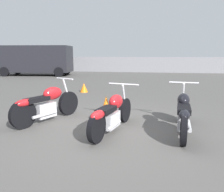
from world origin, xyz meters
The scene contains 8 objects.
ground_plane centered at (0.00, 0.00, 0.00)m, with size 60.00×60.00×0.00m, color #514F4C.
fence_back centered at (0.00, 15.96, 0.70)m, with size 40.00×0.04×1.39m.
motorcycle_slot_0 centered at (-1.56, 0.37, 0.43)m, with size 0.96×1.85×0.99m.
motorcycle_slot_1 centered at (0.09, -0.07, 0.39)m, with size 0.82×1.94×0.94m.
motorcycle_slot_2 centered at (1.53, 0.10, 0.41)m, with size 0.64×2.02×0.98m.
parked_van centered at (-7.89, 11.51, 1.25)m, with size 5.51×2.68×2.26m.
traffic_cone_near centered at (-1.93, 4.57, 0.19)m, with size 0.34×0.34×0.39m.
traffic_cone_far centered at (-0.26, 1.09, 0.27)m, with size 0.31×0.31×0.54m.
Camera 1 is at (0.84, -4.36, 1.58)m, focal length 35.00 mm.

